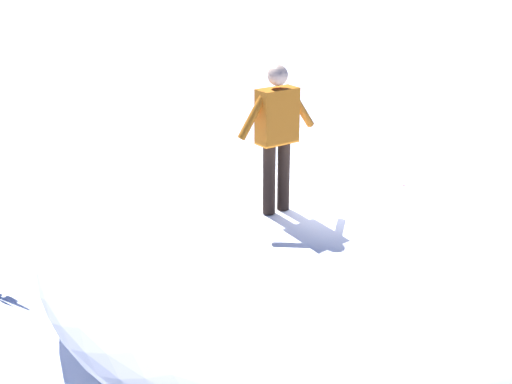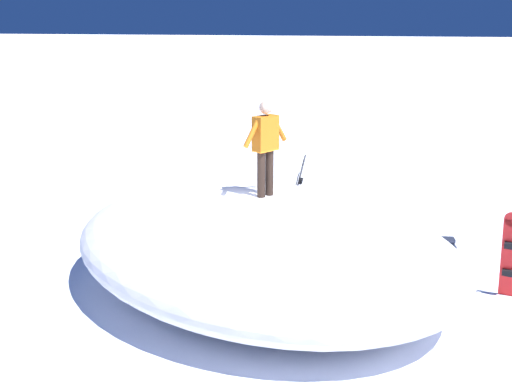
# 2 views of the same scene
# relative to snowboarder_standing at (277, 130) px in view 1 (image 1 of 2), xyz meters

# --- Properties ---
(ground) EXTENTS (240.00, 240.00, 0.00)m
(ground) POSITION_rel_snowboarder_standing_xyz_m (-0.90, 0.46, -2.62)
(ground) COLOR white
(snow_mound) EXTENTS (8.58, 9.16, 1.68)m
(snow_mound) POSITION_rel_snowboarder_standing_xyz_m (-0.31, 0.01, -1.78)
(snow_mound) COLOR white
(snow_mound) RESTS_ON ground
(snowboarder_standing) EXTENTS (0.87, 0.66, 1.65)m
(snowboarder_standing) POSITION_rel_snowboarder_standing_xyz_m (0.00, 0.00, 0.00)
(snowboarder_standing) COLOR black
(snowboarder_standing) RESTS_ON snow_mound
(backpack_near) EXTENTS (0.35, 0.52, 0.33)m
(backpack_near) POSITION_rel_snowboarder_standing_xyz_m (-4.78, 0.86, -2.46)
(backpack_near) COLOR maroon
(backpack_near) RESTS_ON ground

